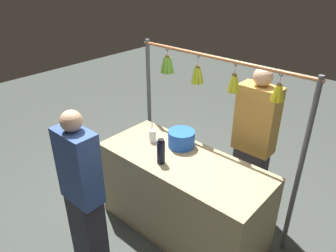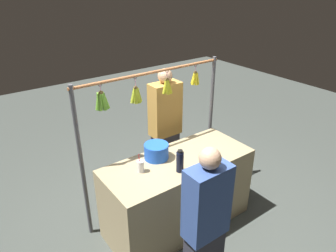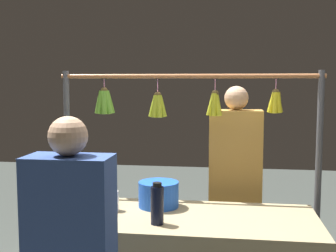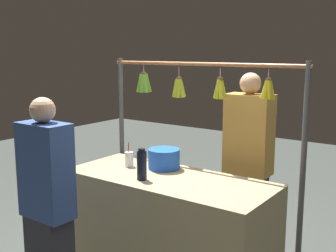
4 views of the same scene
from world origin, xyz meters
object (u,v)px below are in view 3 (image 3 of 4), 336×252
(blue_bucket, at_px, (159,194))
(water_bottle, at_px, (157,204))
(vendor_person, at_px, (235,196))
(drink_cup, at_px, (113,201))

(blue_bucket, bearing_deg, water_bottle, 97.87)
(vendor_person, bearing_deg, drink_cup, 40.24)
(blue_bucket, xyz_separation_m, drink_cup, (0.28, 0.12, -0.02))
(water_bottle, distance_m, drink_cup, 0.40)
(blue_bucket, bearing_deg, drink_cup, 23.95)
(water_bottle, distance_m, vendor_person, 1.02)
(water_bottle, bearing_deg, blue_bucket, -82.13)
(drink_cup, xyz_separation_m, vendor_person, (-0.78, -0.66, -0.11))
(water_bottle, relative_size, vendor_person, 0.15)
(vendor_person, bearing_deg, blue_bucket, 46.81)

